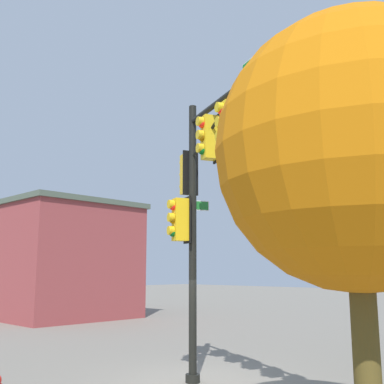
% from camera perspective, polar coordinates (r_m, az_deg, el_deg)
% --- Properties ---
extents(ground_plane, '(120.00, 120.00, 0.00)m').
position_cam_1_polar(ground_plane, '(12.36, 0.09, -22.47)').
color(ground_plane, slate).
extents(signal_pole_assembly, '(6.17, 2.91, 7.17)m').
position_cam_1_polar(signal_pole_assembly, '(10.61, 3.83, 4.41)').
color(signal_pole_assembly, black).
rests_on(signal_pole_assembly, ground_plane).
extents(tree_near, '(3.83, 3.83, 6.26)m').
position_cam_1_polar(tree_near, '(6.72, 19.37, 4.59)').
color(tree_near, '#51431B').
rests_on(tree_near, ground_plane).
extents(brick_building, '(9.06, 7.33, 6.75)m').
position_cam_1_polar(brick_building, '(29.69, -16.49, -8.03)').
color(brick_building, '#933D3D').
rests_on(brick_building, ground_plane).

